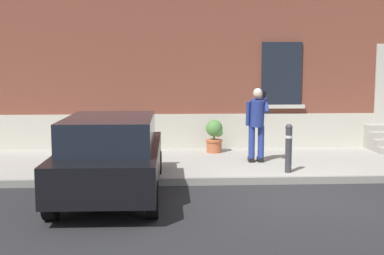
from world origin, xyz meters
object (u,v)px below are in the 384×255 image
person_on_phone (257,120)px  planter_cream (121,134)px  hatchback_car_black (111,155)px  bollard_near_person (289,146)px  planter_terracotta (215,135)px

person_on_phone → planter_cream: 3.76m
person_on_phone → hatchback_car_black: bearing=-149.0°
bollard_near_person → planter_cream: (-3.78, 2.86, -0.11)m
bollard_near_person → person_on_phone: bearing=112.3°
bollard_near_person → planter_cream: 4.74m
planter_cream → planter_terracotta: (2.46, -0.29, 0.00)m
hatchback_car_black → person_on_phone: (3.13, 2.37, 0.36)m
planter_cream → hatchback_car_black: bearing=-87.5°
person_on_phone → planter_terracotta: (-0.85, 1.41, -0.55)m
bollard_near_person → planter_terracotta: (-1.33, 2.57, -0.11)m
bollard_near_person → planter_cream: bearing=142.9°
bollard_near_person → planter_terracotta: 2.89m
hatchback_car_black → person_on_phone: person_on_phone is taller
person_on_phone → bollard_near_person: bearing=-73.7°
planter_cream → planter_terracotta: size_ratio=1.00×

